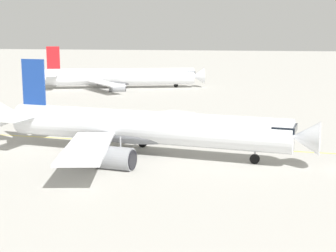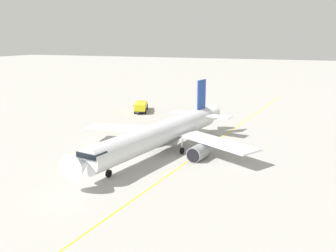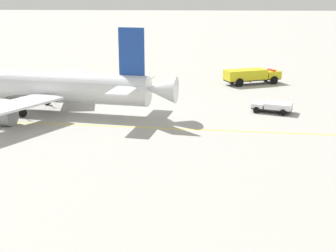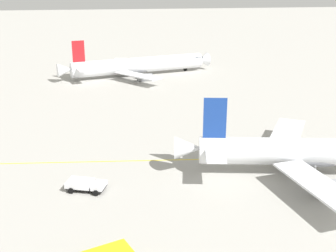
% 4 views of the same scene
% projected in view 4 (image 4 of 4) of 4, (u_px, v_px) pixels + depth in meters
% --- Properties ---
extents(ground_plane, '(600.00, 600.00, 0.00)m').
position_uv_depth(ground_plane, '(284.00, 172.00, 63.24)').
color(ground_plane, '#ADAAA3').
extents(airliner_main, '(40.56, 33.09, 11.12)m').
position_uv_depth(airliner_main, '(318.00, 153.00, 61.82)').
color(airliner_main, white).
rests_on(airliner_main, ground_plane).
extents(airliner_secondary, '(43.05, 31.13, 10.72)m').
position_uv_depth(airliner_secondary, '(137.00, 66.00, 121.63)').
color(airliner_secondary, white).
rests_on(airliner_secondary, ground_plane).
extents(pushback_tug_truck, '(5.57, 4.01, 1.30)m').
position_uv_depth(pushback_tug_truck, '(85.00, 184.00, 57.77)').
color(pushback_tug_truck, '#232326').
rests_on(pushback_tug_truck, ground_plane).
extents(taxiway_centreline, '(147.95, 11.77, 0.01)m').
position_uv_depth(taxiway_centreline, '(305.00, 157.00, 68.40)').
color(taxiway_centreline, yellow).
rests_on(taxiway_centreline, ground_plane).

